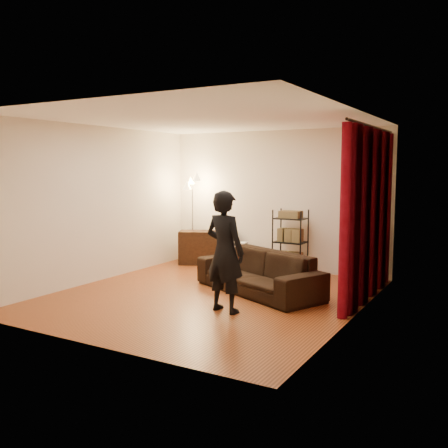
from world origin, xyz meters
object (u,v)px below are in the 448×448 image
Objects in this scene: wire_shelf at (290,242)px; sofa at (258,272)px; person at (225,252)px; storage_boxes at (239,255)px; media_cabinet at (208,248)px; floor_lamp at (193,220)px.

sofa is at bearing -74.74° from wire_shelf.
person reaches higher than storage_boxes.
media_cabinet is (-1.95, 1.65, 0.01)m from sofa.
wire_shelf is at bearing 1.50° from floor_lamp.
storage_boxes is 1.19m from wire_shelf.
floor_lamp reaches higher than media_cabinet.
person is at bearing -75.06° from wire_shelf.
sofa is 1.86× the size of wire_shelf.
floor_lamp is (-0.28, -0.15, 0.56)m from media_cabinet.
storage_boxes is at bearing 8.88° from floor_lamp.
sofa is 2.75m from floor_lamp.
wire_shelf reaches higher than media_cabinet.
wire_shelf is (1.13, -0.10, 0.35)m from storage_boxes.
sofa reaches higher than storage_boxes.
floor_lamp is at bearing 170.98° from sofa.
person reaches higher than media_cabinet.
storage_boxes is 1.20m from floor_lamp.
wire_shelf is 0.67× the size of floor_lamp.
sofa is at bearing -77.47° from person.
storage_boxes is at bearing -55.87° from person.
person is at bearing -62.20° from sofa.
person is 1.42× the size of media_cabinet.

